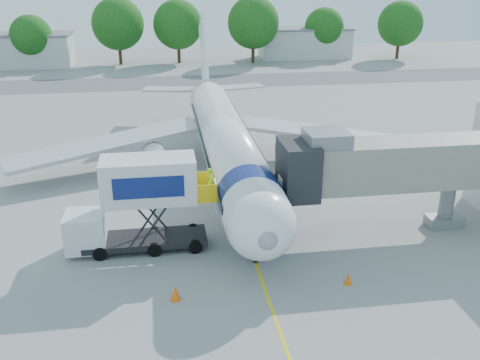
{
  "coord_description": "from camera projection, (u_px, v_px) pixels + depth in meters",
  "views": [
    {
      "loc": [
        -4.74,
        -34.99,
        15.09
      ],
      "look_at": [
        -0.2,
        -5.2,
        3.2
      ],
      "focal_mm": 40.0,
      "sensor_mm": 36.0,
      "label": 1
    }
  ],
  "objects": [
    {
      "name": "guidance_line",
      "position": [
        232.0,
        195.0,
        38.38
      ],
      "size": [
        0.15,
        70.0,
        0.01
      ],
      "primitive_type": "cube",
      "color": "yellow",
      "rests_on": "ground"
    },
    {
      "name": "outbuilding_right",
      "position": [
        305.0,
        43.0,
        97.5
      ],
      "size": [
        16.4,
        7.4,
        5.3
      ],
      "color": "beige",
      "rests_on": "ground"
    },
    {
      "name": "catering_hiloader",
      "position": [
        138.0,
        205.0,
        30.05
      ],
      "size": [
        8.5,
        2.44,
        5.5
      ],
      "color": "black",
      "rests_on": "ground"
    },
    {
      "name": "tree_f",
      "position": [
        324.0,
        27.0,
        95.85
      ],
      "size": [
        7.0,
        7.0,
        8.92
      ],
      "color": "#382314",
      "rests_on": "ground"
    },
    {
      "name": "tree_b",
      "position": [
        31.0,
        36.0,
        86.08
      ],
      "size": [
        6.63,
        6.63,
        8.46
      ],
      "color": "#382314",
      "rests_on": "ground"
    },
    {
      "name": "tree_d",
      "position": [
        178.0,
        25.0,
        90.37
      ],
      "size": [
        8.27,
        8.27,
        10.54
      ],
      "color": "#382314",
      "rests_on": "ground"
    },
    {
      "name": "ground",
      "position": [
        232.0,
        195.0,
        38.38
      ],
      "size": [
        160.0,
        160.0,
        0.0
      ],
      "primitive_type": "plane",
      "color": "gray",
      "rests_on": "ground"
    },
    {
      "name": "tree_g",
      "position": [
        400.0,
        24.0,
        95.03
      ],
      "size": [
        7.91,
        7.91,
        10.09
      ],
      "color": "#382314",
      "rests_on": "ground"
    },
    {
      "name": "tree_e",
      "position": [
        253.0,
        23.0,
        90.1
      ],
      "size": [
        8.69,
        8.69,
        11.08
      ],
      "color": "#382314",
      "rests_on": "ground"
    },
    {
      "name": "jet_bridge",
      "position": [
        382.0,
        165.0,
        31.47
      ],
      "size": [
        13.9,
        3.2,
        6.6
      ],
      "color": "gray",
      "rests_on": "ground"
    },
    {
      "name": "safety_cone_b",
      "position": [
        175.0,
        293.0,
        26.08
      ],
      "size": [
        0.5,
        0.5,
        0.8
      ],
      "color": "#FF610D",
      "rests_on": "ground"
    },
    {
      "name": "outbuilding_left",
      "position": [
        16.0,
        50.0,
        88.65
      ],
      "size": [
        18.4,
        8.4,
        5.3
      ],
      "color": "beige",
      "rests_on": "ground"
    },
    {
      "name": "ground_tug",
      "position": [
        343.0,
        338.0,
        22.24
      ],
      "size": [
        4.2,
        3.2,
        1.5
      ],
      "rotation": [
        0.0,
        0.0,
        0.38
      ],
      "color": "silver",
      "rests_on": "ground"
    },
    {
      "name": "taxiway_strip",
      "position": [
        192.0,
        82.0,
        77.0
      ],
      "size": [
        120.0,
        10.0,
        0.01
      ],
      "primitive_type": "cube",
      "color": "#59595B",
      "rests_on": "ground"
    },
    {
      "name": "tree_c",
      "position": [
        118.0,
        24.0,
        88.73
      ],
      "size": [
        8.61,
        8.61,
        10.98
      ],
      "color": "#382314",
      "rests_on": "ground"
    },
    {
      "name": "aircraft",
      "position": [
        224.0,
        139.0,
        41.09
      ],
      "size": [
        34.17,
        37.73,
        11.35
      ],
      "color": "white",
      "rests_on": "ground"
    },
    {
      "name": "safety_cone_a",
      "position": [
        348.0,
        279.0,
        27.41
      ],
      "size": [
        0.41,
        0.41,
        0.65
      ],
      "color": "#FF610D",
      "rests_on": "ground"
    }
  ]
}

